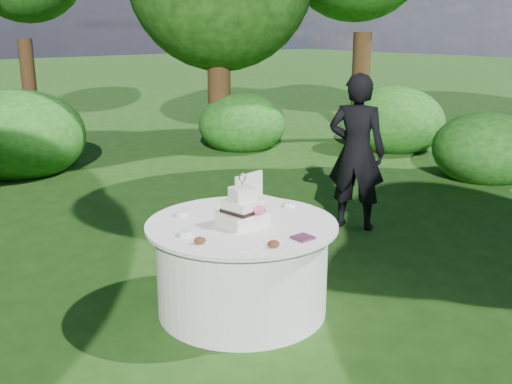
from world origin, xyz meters
TOP-DOWN VIEW (x-y plane):
  - ground at (0.00, 0.00)m, footprint 80.00×80.00m
  - napkins at (0.11, -0.59)m, footprint 0.14×0.14m
  - feather_plume at (-0.26, -0.52)m, footprint 0.48×0.07m
  - guest at (2.34, 0.83)m, footprint 0.70×0.79m
  - table at (0.00, 0.00)m, footprint 1.56×1.56m
  - cake at (-0.02, -0.04)m, footprint 0.34×0.35m
  - chair at (0.84, 0.81)m, footprint 0.46×0.46m
  - votives at (-0.07, 0.19)m, footprint 1.21×0.53m
  - petal_cups at (-0.35, -0.38)m, footprint 0.46×0.49m

SIDE VIEW (x-z plane):
  - ground at x=0.00m, z-range 0.00..0.00m
  - table at x=0.00m, z-range 0.00..0.77m
  - chair at x=0.84m, z-range 0.08..0.95m
  - feather_plume at x=-0.26m, z-range 0.77..0.78m
  - napkins at x=0.11m, z-range 0.77..0.79m
  - votives at x=-0.07m, z-range 0.77..0.81m
  - petal_cups at x=-0.35m, z-range 0.77..0.82m
  - cake at x=-0.02m, z-range 0.67..1.10m
  - guest at x=2.34m, z-range 0.00..1.81m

